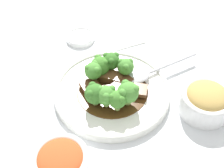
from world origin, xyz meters
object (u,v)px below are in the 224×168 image
Objects in this scene: broccoli_floret_3 at (100,65)px; broccoli_floret_5 at (117,99)px; beef_strip_4 at (92,89)px; main_plate at (112,92)px; side_bowl_appetizer at (206,100)px; beef_strip_3 at (112,77)px; broccoli_floret_0 at (95,94)px; broccoli_floret_4 at (111,61)px; sauce_dish at (80,37)px; broccoli_floret_2 at (93,71)px; beef_strip_1 at (122,82)px; side_bowl_kimchi at (61,161)px; broccoli_floret_1 at (126,67)px; beef_strip_2 at (114,91)px; beef_strip_0 at (135,90)px; serving_spoon at (143,74)px; broccoli_floret_6 at (128,92)px; broccoli_floret_7 at (106,95)px.

broccoli_floret_5 is (-0.10, 0.00, 0.00)m from broccoli_floret_3.
broccoli_floret_3 reaches higher than beef_strip_4.
main_plate is 2.38× the size of side_bowl_appetizer.
broccoli_floret_0 is at bearing 131.40° from beef_strip_3.
broccoli_floret_4 is at bearing -18.71° from beef_strip_3.
sauce_dish is (0.23, -0.04, -0.04)m from broccoli_floret_0.
broccoli_floret_2 is (0.03, -0.01, 0.02)m from beef_strip_4.
beef_strip_1 is 0.06m from broccoli_floret_3.
side_bowl_kimchi is at bearing 135.79° from broccoli_floret_0.
beef_strip_3 is 0.05m from beef_strip_4.
main_plate is 0.06m from broccoli_floret_1.
beef_strip_3 is at bearing -14.24° from broccoli_floret_5.
beef_strip_2 is at bearing 163.04° from broccoli_floret_4.
broccoli_floret_3 reaches higher than beef_strip_2.
broccoli_floret_5 is at bearing -169.34° from broccoli_floret_2.
beef_strip_2 is 0.05m from broccoli_floret_5.
broccoli_floret_1 reaches higher than beef_strip_4.
serving_spoon is (0.03, -0.03, 0.00)m from beef_strip_0.
beef_strip_2 is at bearing 24.15° from broccoli_floret_6.
broccoli_floret_4 is at bearing -15.36° from broccoli_floret_5.
beef_strip_1 is at bearing -31.32° from broccoli_floret_5.
beef_strip_3 is 0.20m from side_bowl_appetizer.
beef_strip_2 is 0.04m from beef_strip_3.
broccoli_floret_5 reaches higher than side_bowl_appetizer.
broccoli_floret_3 is at bearing -1.18° from broccoli_floret_5.
beef_strip_4 is at bearing 140.79° from broccoli_floret_3.
broccoli_floret_6 reaches higher than beef_strip_2.
beef_strip_0 is 1.10× the size of broccoli_floret_6.
main_plate is 0.02m from beef_strip_2.
broccoli_floret_7 is 0.47× the size of side_bowl_appetizer.
main_plate is 5.29× the size of broccoli_floret_5.
serving_spoon is at bearing -53.97° from broccoli_floret_5.
broccoli_floret_0 is at bearing 104.77° from beef_strip_2.
broccoli_floret_0 is 0.06m from broccoli_floret_2.
beef_strip_0 is at bearing -80.74° from broccoli_floret_7.
side_bowl_kimchi reaches higher than sauce_dish.
broccoli_floret_7 reaches higher than sauce_dish.
broccoli_floret_1 is at bearing -94.58° from beef_strip_3.
broccoli_floret_3 is 0.10m from broccoli_floret_5.
serving_spoon is (0.00, -0.12, 0.00)m from beef_strip_4.
main_plate is at bearing -2.85° from beef_strip_2.
broccoli_floret_0 is at bearing 110.90° from beef_strip_1.
side_bowl_appetizer is at bearing -124.22° from main_plate.
broccoli_floret_4 is 0.16m from sauce_dish.
broccoli_floret_7 is at bearing 127.91° from beef_strip_1.
beef_strip_1 is 1.05× the size of broccoli_floret_7.
beef_strip_1 is 0.22m from side_bowl_kimchi.
beef_strip_2 is 0.04m from broccoli_floret_7.
beef_strip_0 is at bearing -168.34° from sauce_dish.
beef_strip_3 is at bearing 33.00° from beef_strip_0.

